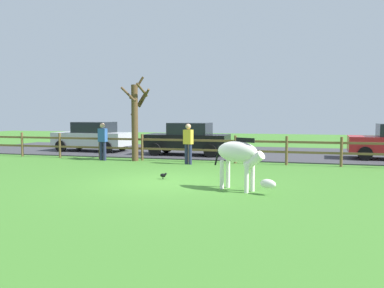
% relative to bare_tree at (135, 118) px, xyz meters
% --- Properties ---
extents(ground_plane, '(60.00, 60.00, 0.00)m').
position_rel_bare_tree_xyz_m(ground_plane, '(3.00, -4.76, -1.84)').
color(ground_plane, '#3D7528').
extents(parking_asphalt, '(28.00, 7.40, 0.05)m').
position_rel_bare_tree_xyz_m(parking_asphalt, '(3.00, 4.54, -1.82)').
color(parking_asphalt, '#38383D').
rests_on(parking_asphalt, ground_plane).
extents(paddock_fence, '(20.65, 0.11, 1.15)m').
position_rel_bare_tree_xyz_m(paddock_fence, '(2.26, 0.24, -1.18)').
color(paddock_fence, brown).
rests_on(paddock_fence, ground_plane).
extents(bare_tree, '(1.23, 1.24, 3.66)m').
position_rel_bare_tree_xyz_m(bare_tree, '(0.00, 0.00, 0.00)').
color(bare_tree, '#513A23').
rests_on(bare_tree, ground_plane).
extents(zebra, '(1.78, 1.11, 1.41)m').
position_rel_bare_tree_xyz_m(zebra, '(5.31, -5.50, -0.92)').
color(zebra, white).
rests_on(zebra, ground_plane).
extents(crow_on_grass, '(0.21, 0.10, 0.20)m').
position_rel_bare_tree_xyz_m(crow_on_grass, '(2.75, -4.29, -1.72)').
color(crow_on_grass, black).
rests_on(crow_on_grass, ground_plane).
extents(parked_car_silver, '(4.07, 2.02, 1.56)m').
position_rel_bare_tree_xyz_m(parked_car_silver, '(-3.80, 3.11, -1.00)').
color(parked_car_silver, '#B7BABF').
rests_on(parked_car_silver, parking_asphalt).
extents(parked_car_black, '(4.02, 1.92, 1.56)m').
position_rel_bare_tree_xyz_m(parked_car_black, '(1.64, 2.55, -1.00)').
color(parked_car_black, black).
rests_on(parked_car_black, parking_asphalt).
extents(visitor_left_of_tree, '(0.41, 0.31, 1.64)m').
position_rel_bare_tree_xyz_m(visitor_left_of_tree, '(2.52, -0.55, -0.94)').
color(visitor_left_of_tree, '#232847').
rests_on(visitor_left_of_tree, ground_plane).
extents(visitor_right_of_tree, '(0.38, 0.26, 1.64)m').
position_rel_bare_tree_xyz_m(visitor_right_of_tree, '(-1.46, -0.22, -0.94)').
color(visitor_right_of_tree, '#232847').
rests_on(visitor_right_of_tree, ground_plane).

